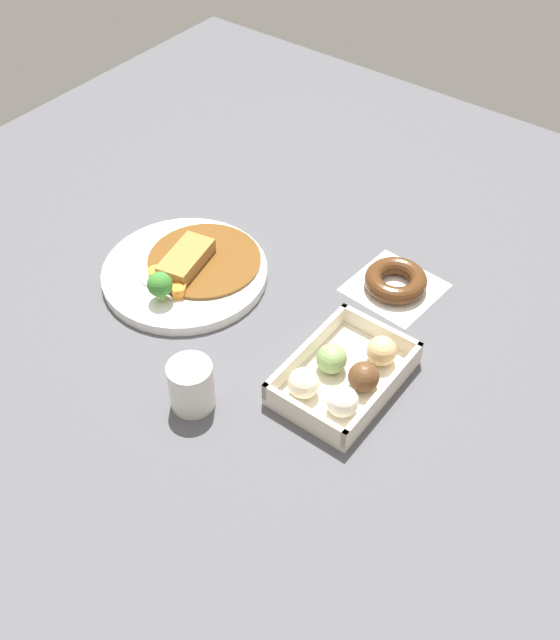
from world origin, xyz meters
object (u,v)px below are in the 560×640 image
at_px(donut_box, 344,376).
at_px(chocolate_ring_donut, 396,281).
at_px(coffee_mug, 191,385).
at_px(curry_plate, 186,271).

bearing_deg(donut_box, chocolate_ring_donut, 12.17).
bearing_deg(chocolate_ring_donut, donut_box, -167.83).
bearing_deg(coffee_mug, chocolate_ring_donut, -15.34).
bearing_deg(donut_box, curry_plate, 83.65).
height_order(donut_box, coffee_mug, coffee_mug).
xyz_separation_m(donut_box, chocolate_ring_donut, (0.23, 0.05, -0.01)).
bearing_deg(coffee_mug, donut_box, -44.70).
distance_m(chocolate_ring_donut, coffee_mug, 0.39).
height_order(chocolate_ring_donut, coffee_mug, coffee_mug).
xyz_separation_m(curry_plate, chocolate_ring_donut, (0.19, -0.29, 0.00)).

